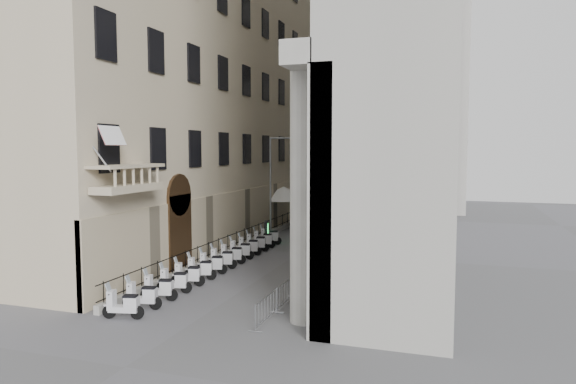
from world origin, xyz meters
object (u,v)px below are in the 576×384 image
at_px(info_kiosk, 266,232).
at_px(pedestrian_b, 357,223).
at_px(scooter_0, 124,319).
at_px(security_tent, 291,194).
at_px(street_lamp, 274,178).
at_px(pedestrian_a, 314,229).

xyz_separation_m(info_kiosk, pedestrian_b, (5.51, 6.73, 0.02)).
height_order(scooter_0, security_tent, security_tent).
bearing_deg(scooter_0, security_tent, -11.40).
height_order(security_tent, info_kiosk, security_tent).
relative_size(street_lamp, info_kiosk, 4.74).
xyz_separation_m(scooter_0, street_lamp, (-0.99, 21.16, 4.70)).
relative_size(info_kiosk, pedestrian_b, 0.97).
xyz_separation_m(street_lamp, pedestrian_a, (3.69, -1.32, -3.80)).
height_order(info_kiosk, pedestrian_b, pedestrian_b).
relative_size(scooter_0, pedestrian_a, 0.83).
bearing_deg(security_tent, info_kiosk, -87.56).
relative_size(scooter_0, pedestrian_b, 0.87).
xyz_separation_m(info_kiosk, pedestrian_a, (3.08, 2.14, 0.06)).
relative_size(street_lamp, pedestrian_b, 4.58).
bearing_deg(info_kiosk, security_tent, 76.46).
bearing_deg(security_tent, street_lamp, -95.51).
height_order(street_lamp, info_kiosk, street_lamp).
distance_m(street_lamp, pedestrian_a, 5.45).
bearing_deg(pedestrian_a, street_lamp, -32.16).
bearing_deg(info_kiosk, scooter_0, -104.75).
bearing_deg(street_lamp, info_kiosk, -101.22).
xyz_separation_m(street_lamp, pedestrian_b, (6.12, 3.28, -3.84)).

